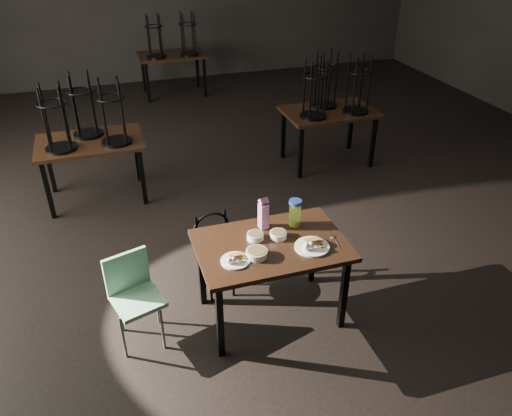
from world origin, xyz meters
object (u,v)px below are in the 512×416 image
object	(u,v)px
school_chair	(134,291)
juice_carton	(263,214)
water_bottle	(295,212)
bentwood_chair	(216,247)
main_table	(271,251)

from	to	relation	value
school_chair	juice_carton	bearing A→B (deg)	-9.37
water_bottle	bentwood_chair	bearing A→B (deg)	154.97
school_chair	main_table	bearing A→B (deg)	-21.77
main_table	juice_carton	world-z (taller)	juice_carton
main_table	bentwood_chair	xyz separation A→B (m)	(-0.35, 0.49, -0.22)
main_table	school_chair	bearing A→B (deg)	175.11
main_table	school_chair	distance (m)	1.13
juice_carton	bentwood_chair	bearing A→B (deg)	145.77
water_bottle	school_chair	size ratio (longest dim) A/B	0.31
juice_carton	bentwood_chair	world-z (taller)	juice_carton
main_table	water_bottle	world-z (taller)	water_bottle
main_table	juice_carton	xyz separation A→B (m)	(0.01, 0.24, 0.21)
juice_carton	bentwood_chair	distance (m)	0.61
juice_carton	school_chair	distance (m)	1.21
juice_carton	bentwood_chair	size ratio (longest dim) A/B	0.37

